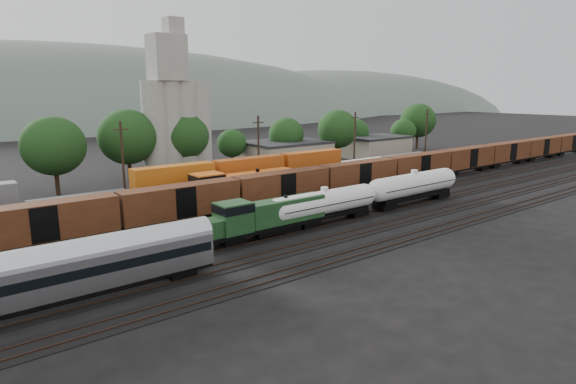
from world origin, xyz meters
TOP-DOWN VIEW (x-y plane):
  - ground at (0.00, 0.00)m, footprint 600.00×600.00m
  - tracks at (0.00, 0.00)m, footprint 180.00×33.20m
  - green_locomotive at (-5.81, -5.00)m, footprint 16.77×2.96m
  - tank_car_a at (3.14, -5.00)m, footprint 17.04×3.05m
  - tank_car_b at (20.62, -5.00)m, footprint 18.32×3.28m
  - passenger_coach at (-26.89, -10.00)m, footprint 21.94×2.71m
  - orange_locomotive at (0.14, 10.00)m, footprint 19.88×3.31m
  - boxcar_string at (11.96, 5.00)m, footprint 184.40×2.90m
  - container_wall at (-16.23, 15.00)m, footprint 160.00×2.60m
  - grain_silo at (3.28, 36.00)m, footprint 13.40×5.00m
  - industrial_sheds at (6.63, 35.25)m, footprint 119.38×17.26m
  - tree_band at (-1.46, 36.92)m, footprint 164.48×18.30m
  - utility_poles at (0.00, 22.00)m, footprint 122.20×0.36m
  - distant_hills at (23.92, 260.00)m, footprint 860.00×286.00m

SIDE VIEW (x-z plane):
  - distant_hills at x=23.92m, z-range -85.56..44.44m
  - ground at x=0.00m, z-range 0.00..0.00m
  - tracks at x=0.00m, z-range -0.05..0.15m
  - green_locomotive at x=-5.81m, z-range 0.32..4.76m
  - industrial_sheds at x=6.63m, z-range 0.01..5.11m
  - tank_car_a at x=3.14m, z-range 0.42..4.89m
  - container_wall at x=-16.23m, z-range -0.17..5.63m
  - orange_locomotive at x=0.14m, z-range 0.33..5.30m
  - tank_car_b at x=20.62m, z-range 0.44..5.24m
  - passenger_coach at x=-26.89m, z-range 0.57..5.56m
  - boxcar_string at x=11.96m, z-range 1.02..5.22m
  - utility_poles at x=0.00m, z-range 0.21..12.21m
  - tree_band at x=-1.46m, z-range 0.70..13.82m
  - grain_silo at x=3.28m, z-range -3.24..25.76m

